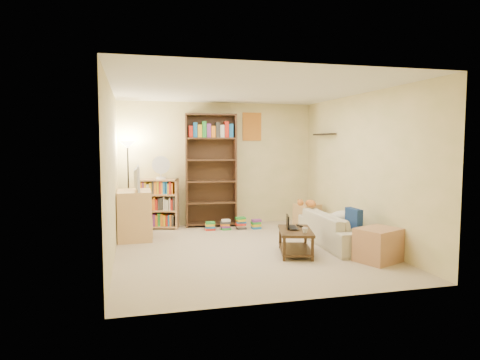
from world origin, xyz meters
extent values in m
plane|color=tan|center=(0.00, 0.00, 0.00)|extent=(4.50, 4.50, 0.00)
cube|color=beige|center=(0.00, 2.25, 1.25)|extent=(4.00, 0.04, 2.50)
cube|color=beige|center=(0.00, -2.25, 1.25)|extent=(4.00, 0.04, 2.50)
cube|color=beige|center=(-2.00, 0.00, 1.25)|extent=(0.04, 4.50, 2.50)
cube|color=beige|center=(2.00, 0.00, 1.25)|extent=(0.04, 4.50, 2.50)
cube|color=white|center=(0.00, 0.00, 2.50)|extent=(4.00, 4.50, 0.04)
cube|color=red|center=(0.72, 2.24, 2.02)|extent=(0.40, 0.02, 0.58)
cube|color=black|center=(1.92, 1.30, 1.85)|extent=(0.12, 0.80, 0.03)
imported|color=beige|center=(1.55, -0.05, 0.27)|extent=(1.87, 0.84, 0.53)
cube|color=navy|center=(1.62, -0.45, 0.51)|extent=(0.13, 0.36, 0.31)
ellipsoid|color=silver|center=(1.68, -0.01, 0.45)|extent=(0.49, 0.35, 0.21)
ellipsoid|color=#C16928|center=(1.37, 0.65, 0.60)|extent=(0.34, 0.16, 0.14)
sphere|color=#C16928|center=(1.18, 0.66, 0.62)|extent=(0.11, 0.11, 0.11)
cube|color=#3B2516|center=(0.65, -0.45, 0.36)|extent=(0.68, 0.94, 0.04)
cube|color=#3B2516|center=(0.65, -0.45, 0.08)|extent=(0.64, 0.90, 0.03)
cube|color=#3B2516|center=(0.36, -0.76, 0.19)|extent=(0.04, 0.04, 0.38)
cube|color=#3B2516|center=(0.75, -0.87, 0.19)|extent=(0.04, 0.04, 0.38)
cube|color=#3B2516|center=(0.56, -0.04, 0.19)|extent=(0.04, 0.04, 0.38)
cube|color=#3B2516|center=(0.94, -0.15, 0.19)|extent=(0.04, 0.04, 0.38)
imported|color=black|center=(0.69, -0.37, 0.39)|extent=(0.42, 0.34, 0.03)
cube|color=white|center=(0.57, -0.34, 0.49)|extent=(0.08, 0.28, 0.19)
imported|color=silver|center=(0.70, -0.71, 0.42)|extent=(0.16, 0.16, 0.08)
cube|color=black|center=(0.82, -0.21, 0.39)|extent=(0.05, 0.15, 0.02)
cube|color=tan|center=(-1.70, 1.22, 0.43)|extent=(0.57, 0.80, 0.85)
imported|color=black|center=(-1.70, 1.22, 1.07)|extent=(0.75, 0.10, 0.43)
cube|color=#47271B|center=(-0.19, 2.05, 1.13)|extent=(1.04, 0.44, 2.26)
cube|color=tan|center=(-1.24, 2.05, 0.49)|extent=(0.81, 0.48, 0.98)
cylinder|color=white|center=(-1.18, 2.03, 1.00)|extent=(0.20, 0.20, 0.04)
cylinder|color=white|center=(-1.18, 2.03, 1.10)|extent=(0.02, 0.02, 0.20)
cylinder|color=white|center=(-1.18, 2.00, 1.26)|extent=(0.35, 0.06, 0.35)
cylinder|color=black|center=(-1.80, 1.88, 0.01)|extent=(0.25, 0.25, 0.03)
cylinder|color=black|center=(-1.80, 1.88, 0.81)|extent=(0.03, 0.03, 1.62)
cone|color=#FFEAC6|center=(-1.80, 1.88, 1.66)|extent=(0.29, 0.29, 0.13)
cube|color=tan|center=(1.63, 1.40, 0.24)|extent=(0.52, 0.52, 0.48)
cube|color=tan|center=(1.65, -1.11, 0.24)|extent=(0.71, 0.66, 0.48)
cube|color=red|center=(-0.29, 1.62, 0.08)|extent=(0.19, 0.15, 0.17)
cube|color=#1966B2|center=(0.01, 1.60, 0.10)|extent=(0.19, 0.15, 0.20)
cube|color=gold|center=(0.31, 1.57, 0.12)|extent=(0.19, 0.15, 0.24)
cube|color=#268C33|center=(0.62, 1.55, 0.09)|extent=(0.19, 0.15, 0.18)
camera|label=1|loc=(-1.70, -6.41, 1.69)|focal=32.00mm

